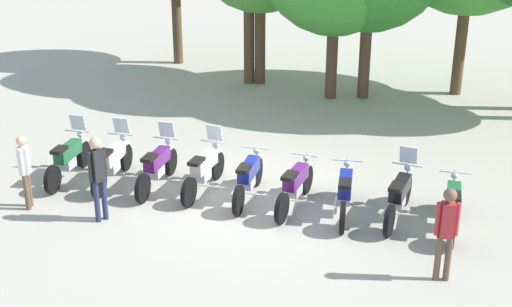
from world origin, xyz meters
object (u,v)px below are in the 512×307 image
Objects in this scene: motorcycle_0 at (69,158)px; motorcycle_8 at (453,205)px; motorcycle_5 at (295,185)px; person_2 at (25,167)px; motorcycle_2 at (157,166)px; motorcycle_4 at (248,177)px; person_1 at (446,227)px; motorcycle_6 at (345,192)px; motorcycle_1 at (113,161)px; motorcycle_3 at (204,169)px; motorcycle_7 at (399,195)px; person_0 at (98,172)px.

motorcycle_0 is 8.54m from motorcycle_8.
person_2 is at bearing 113.09° from motorcycle_5.
motorcycle_2 is 1.00× the size of motorcycle_5.
motorcycle_4 is 1.26× the size of person_1.
motorcycle_8 is (6.37, 0.50, -0.01)m from motorcycle_2.
motorcycle_6 is 2.91m from person_1.
motorcycle_1 reaches higher than motorcycle_5.
person_2 is at bearing -106.04° from person_1.
motorcycle_1 is 0.99× the size of motorcycle_3.
person_1 is at bearing -111.07° from motorcycle_1.
person_1 reaches higher than motorcycle_0.
person_1 is at bearing -141.87° from motorcycle_6.
motorcycle_5 is 2.14m from motorcycle_7.
motorcycle_3 is at bearing 95.53° from motorcycle_7.
person_1 is at bearing 175.78° from motorcycle_8.
motorcycle_8 is at bearing -134.20° from person_0.
motorcycle_2 is at bearing 96.87° from motorcycle_7.
motorcycle_1 is 0.99× the size of motorcycle_7.
person_0 is at bearing 121.58° from motorcycle_5.
motorcycle_0 is 8.69m from person_1.
motorcycle_3 is 2.50m from person_0.
motorcycle_3 is at bearing 78.44° from motorcycle_6.
motorcycle_0 is 2.48m from person_0.
person_0 reaches higher than motorcycle_0.
motorcycle_8 is 1.36× the size of person_2.
person_1 reaches higher than motorcycle_4.
motorcycle_2 is (2.12, 0.38, 0.00)m from motorcycle_0.
person_2 reaches higher than motorcycle_1.
motorcycle_0 is at bearing 90.06° from motorcycle_4.
person_2 is at bearing 110.18° from motorcycle_7.
motorcycle_7 is 1.27× the size of person_1.
motorcycle_0 is at bearing 98.11° from motorcycle_7.
person_1 is (1.17, -2.04, 0.50)m from motorcycle_7.
motorcycle_6 is 6.62m from person_2.
motorcycle_0 is 0.99× the size of motorcycle_3.
motorcycle_3 is at bearing -126.81° from person_1.
motorcycle_0 is at bearing 70.31° from person_2.
person_0 is (-6.59, -2.37, 0.57)m from motorcycle_8.
motorcycle_5 is 5.62m from person_2.
motorcycle_5 is 1.00× the size of motorcycle_8.
motorcycle_5 is at bearing 80.15° from motorcycle_6.
motorcycle_2 is at bearing -122.33° from person_1.
motorcycle_3 is 4.26m from motorcycle_7.
motorcycle_8 is (7.43, 0.66, -0.01)m from motorcycle_1.
person_2 is at bearing 128.10° from motorcycle_2.
motorcycle_1 is 1.35× the size of person_2.
motorcycle_7 is at bearing -6.37° from person_2.
motorcycle_8 is at bearing -94.33° from motorcycle_4.
motorcycle_0 is 1.26× the size of person_1.
motorcycle_4 is at bearing -92.83° from motorcycle_0.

